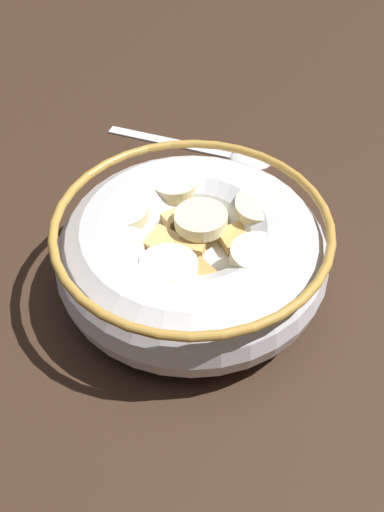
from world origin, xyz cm
name	(u,v)px	position (x,y,z in cm)	size (l,w,h in cm)	color
ground_plane	(192,294)	(0.00, 0.00, -1.00)	(133.00, 133.00, 2.00)	#332116
cereal_bowl	(192,252)	(0.02, -0.01, 3.34)	(18.26, 18.26, 6.31)	silver
spoon	(223,151)	(15.33, 3.59, 0.33)	(3.08, 15.46, 0.80)	silver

